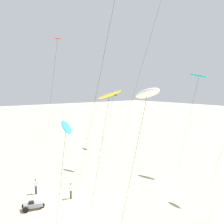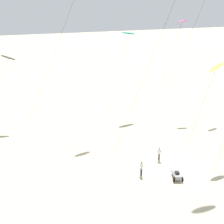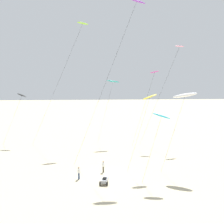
{
  "view_description": "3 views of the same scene",
  "coord_description": "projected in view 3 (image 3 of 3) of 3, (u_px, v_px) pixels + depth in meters",
  "views": [
    {
      "loc": [
        23.08,
        -10.97,
        11.51
      ],
      "look_at": [
        -1.01,
        7.63,
        8.51
      ],
      "focal_mm": 44.28,
      "sensor_mm": 36.0,
      "label": 1
    },
    {
      "loc": [
        -16.4,
        -26.22,
        18.46
      ],
      "look_at": [
        -4.75,
        7.98,
        4.49
      ],
      "focal_mm": 49.24,
      "sensor_mm": 36.0,
      "label": 2
    },
    {
      "loc": [
        -2.2,
        -33.96,
        13.28
      ],
      "look_at": [
        0.6,
        4.81,
        8.31
      ],
      "focal_mm": 42.44,
      "sensor_mm": 36.0,
      "label": 3
    }
  ],
  "objects": [
    {
      "name": "ground_plane",
      "position": [
        110.0,
        178.0,
        35.43
      ],
      "size": [
        260.0,
        260.0,
        0.0
      ],
      "primitive_type": "plane",
      "color": "beige"
    },
    {
      "name": "kite_white",
      "position": [
        185.0,
        95.0,
        36.4
      ],
      "size": [
        4.8,
        2.3,
        11.51
      ],
      "color": "white",
      "rests_on": "ground"
    },
    {
      "name": "kite_purple",
      "position": [
        136.0,
        3.0,
        37.92
      ],
      "size": [
        10.76,
        1.21,
        24.88
      ],
      "color": "purple",
      "rests_on": "ground"
    },
    {
      "name": "kite_cyan",
      "position": [
        161.0,
        116.0,
        32.83
      ],
      "size": [
        3.43,
        1.33,
        9.13
      ],
      "color": "#33BFE0",
      "rests_on": "ground"
    },
    {
      "name": "kite_pink",
      "position": [
        178.0,
        49.0,
        51.4
      ],
      "size": [
        8.49,
        0.97,
        19.62
      ],
      "color": "pink",
      "rests_on": "ground"
    },
    {
      "name": "kite_black",
      "position": [
        22.0,
        96.0,
        52.82
      ],
      "size": [
        5.32,
        1.41,
        10.34
      ],
      "color": "black",
      "rests_on": "ground"
    },
    {
      "name": "kite_yellow",
      "position": [
        150.0,
        98.0,
        36.65
      ],
      "size": [
        4.26,
        1.33,
        11.19
      ],
      "color": "yellow",
      "rests_on": "ground"
    },
    {
      "name": "kite_magenta",
      "position": [
        154.0,
        74.0,
        50.93
      ],
      "size": [
        5.08,
        0.55,
        14.81
      ],
      "color": "#D8339E",
      "rests_on": "ground"
    },
    {
      "name": "kite_lime",
      "position": [
        82.0,
        26.0,
        50.71
      ],
      "size": [
        11.65,
        1.13,
        24.09
      ],
      "color": "#8CD833",
      "rests_on": "ground"
    },
    {
      "name": "kite_teal",
      "position": [
        113.0,
        82.0,
        53.14
      ],
      "size": [
        4.52,
        0.95,
        13.04
      ],
      "color": "teal",
      "rests_on": "ground"
    },
    {
      "name": "kite_flyer_nearest",
      "position": [
        103.0,
        166.0,
        37.45
      ],
      "size": [
        0.67,
        0.69,
        1.67
      ],
      "color": "#4C4738",
      "rests_on": "ground"
    },
    {
      "name": "kite_flyer_middle",
      "position": [
        79.0,
        173.0,
        34.91
      ],
      "size": [
        0.53,
        0.56,
        1.67
      ],
      "color": "navy",
      "rests_on": "ground"
    },
    {
      "name": "beach_buggy",
      "position": [
        105.0,
        180.0,
        33.52
      ],
      "size": [
        1.3,
        2.13,
        0.82
      ],
      "color": "gray",
      "rests_on": "ground"
    }
  ]
}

